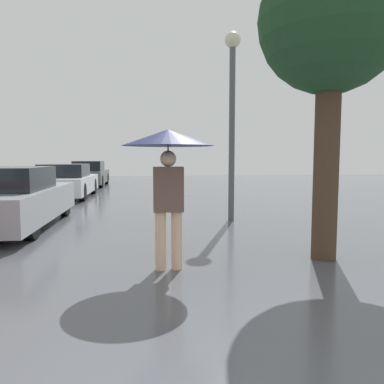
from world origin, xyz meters
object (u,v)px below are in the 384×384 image
Objects in this scene: parked_car_third at (66,182)px; parked_car_farthest at (90,174)px; tree at (331,26)px; parked_car_second at (9,199)px; street_lamp at (232,98)px; pedestrian at (168,154)px.

parked_car_third is 1.00× the size of parked_car_farthest.
parked_car_second is at bearing 149.61° from tree.
street_lamp is (4.83, 0.30, 2.23)m from parked_car_second.
pedestrian is 2.87m from tree.
parked_car_farthest is at bearing 90.29° from parked_car_second.
parked_car_third is (-0.07, 6.04, -0.02)m from parked_car_second.
parked_car_second reaches higher than parked_car_third.
parked_car_second is 6.80m from tree.
pedestrian is 15.58m from parked_car_farthest.
street_lamp is at bearing 65.51° from pedestrian.
pedestrian is 4.73m from parked_car_second.
parked_car_second is 1.04× the size of parked_car_farthest.
tree reaches higher than parked_car_second.
tree reaches higher than parked_car_third.
parked_car_third is at bearing 130.47° from street_lamp.
parked_car_farthest is at bearing 101.86° from pedestrian.
parked_car_third is 1.00× the size of street_lamp.
pedestrian reaches higher than parked_car_second.
parked_car_second is (-3.14, 3.42, -0.91)m from pedestrian.
parked_car_second is 5.33m from street_lamp.
parked_car_second is at bearing 132.57° from pedestrian.
street_lamp reaches higher than parked_car_second.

